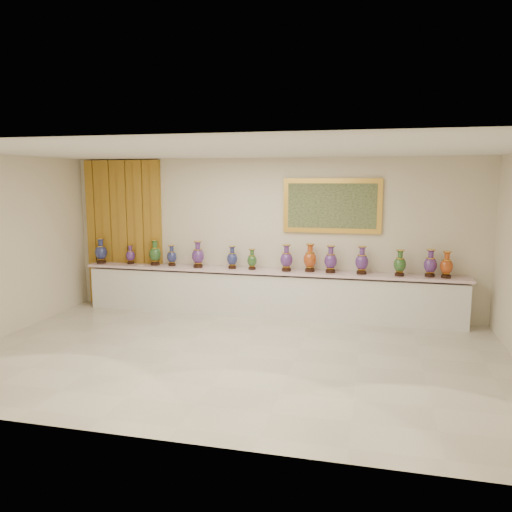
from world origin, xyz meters
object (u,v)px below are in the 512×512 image
(vase_0, at_px, (101,252))
(vase_2, at_px, (155,254))
(vase_1, at_px, (130,255))
(counter, at_px, (267,294))

(vase_0, height_order, vase_2, vase_0)
(vase_1, distance_m, vase_2, 0.55)
(vase_1, bearing_deg, vase_2, -1.62)
(vase_0, distance_m, vase_2, 1.16)
(vase_0, relative_size, vase_2, 1.01)
(vase_0, bearing_deg, counter, 0.87)
(vase_1, bearing_deg, vase_0, -173.14)
(vase_1, xyz_separation_m, vase_2, (0.54, -0.02, 0.05))
(counter, bearing_deg, vase_2, 179.85)
(counter, height_order, vase_1, vase_1)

